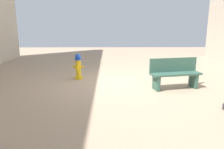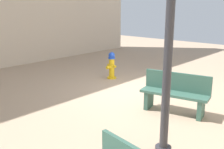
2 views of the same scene
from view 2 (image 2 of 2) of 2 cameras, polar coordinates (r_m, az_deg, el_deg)
The scene contains 3 objects.
ground_plane at distance 8.08m, azimuth 4.24°, elevation -3.46°, with size 23.40×23.40×0.00m, color tan.
fire_hydrant at distance 9.31m, azimuth -0.09°, elevation 1.97°, with size 0.42×0.39×0.93m.
bench_near at distance 6.51m, azimuth 13.33°, elevation -3.75°, with size 1.64×0.75×0.95m.
Camera 2 is at (-4.70, 6.09, 2.48)m, focal length 42.83 mm.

